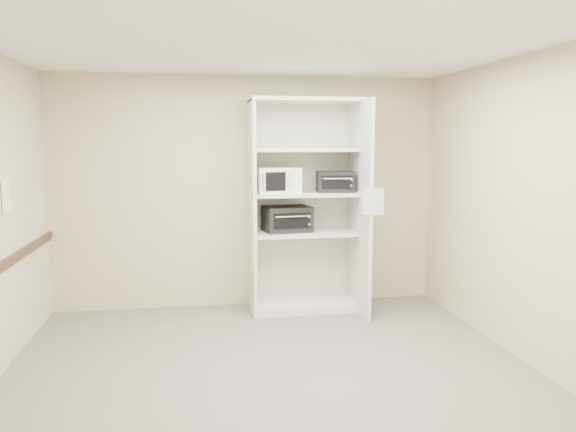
{
  "coord_description": "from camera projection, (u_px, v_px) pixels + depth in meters",
  "views": [
    {
      "loc": [
        -0.59,
        -4.57,
        1.94
      ],
      "look_at": [
        0.36,
        1.28,
        1.15
      ],
      "focal_mm": 35.0,
      "sensor_mm": 36.0,
      "label": 1
    }
  ],
  "objects": [
    {
      "name": "wall_back",
      "position": [
        248.0,
        192.0,
        6.6
      ],
      "size": [
        4.5,
        0.02,
        2.7
      ],
      "primitive_type": "cube",
      "color": "#C0B38A",
      "rests_on": "ground"
    },
    {
      "name": "wall_front",
      "position": [
        323.0,
        266.0,
        2.69
      ],
      "size": [
        4.5,
        0.02,
        2.7
      ],
      "primitive_type": "cube",
      "color": "#C0B38A",
      "rests_on": "ground"
    },
    {
      "name": "wall_poster",
      "position": [
        6.0,
        197.0,
        4.89
      ],
      "size": [
        0.01,
        0.21,
        0.29
      ],
      "primitive_type": "cube",
      "color": "white",
      "rests_on": "wall_left"
    },
    {
      "name": "wall_right",
      "position": [
        520.0,
        209.0,
        5.0
      ],
      "size": [
        0.02,
        4.0,
        2.7
      ],
      "primitive_type": "cube",
      "color": "#C0B38A",
      "rests_on": "ground"
    },
    {
      "name": "ceiling",
      "position": [
        269.0,
        46.0,
        4.46
      ],
      "size": [
        4.5,
        4.0,
        0.01
      ],
      "primitive_type": "cube",
      "color": "white"
    },
    {
      "name": "toaster_oven_lower",
      "position": [
        287.0,
        219.0,
        6.42
      ],
      "size": [
        0.56,
        0.46,
        0.29
      ],
      "primitive_type": "cube",
      "rotation": [
        0.0,
        0.0,
        0.14
      ],
      "color": "black",
      "rests_on": "shelving_unit"
    },
    {
      "name": "toaster_oven_upper",
      "position": [
        335.0,
        182.0,
        6.4
      ],
      "size": [
        0.44,
        0.35,
        0.24
      ],
      "primitive_type": "cube",
      "rotation": [
        0.0,
        0.0,
        -0.11
      ],
      "color": "black",
      "rests_on": "shelving_unit"
    },
    {
      "name": "floor",
      "position": [
        270.0,
        369.0,
        4.82
      ],
      "size": [
        4.5,
        4.0,
        0.01
      ],
      "primitive_type": "cube",
      "color": "#615E55",
      "rests_on": "ground"
    },
    {
      "name": "microwave",
      "position": [
        277.0,
        180.0,
        6.28
      ],
      "size": [
        0.5,
        0.4,
        0.28
      ],
      "primitive_type": "cube",
      "rotation": [
        0.0,
        0.0,
        0.09
      ],
      "color": "white",
      "rests_on": "shelving_unit"
    },
    {
      "name": "paper_sign",
      "position": [
        374.0,
        202.0,
        5.89
      ],
      "size": [
        0.22,
        0.01,
        0.28
      ],
      "primitive_type": "cube",
      "rotation": [
        0.0,
        0.0,
        -0.01
      ],
      "color": "white",
      "rests_on": "shelving_unit"
    },
    {
      "name": "shelving_unit",
      "position": [
        308.0,
        213.0,
        6.44
      ],
      "size": [
        1.24,
        0.92,
        2.42
      ],
      "color": "white",
      "rests_on": "floor"
    }
  ]
}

